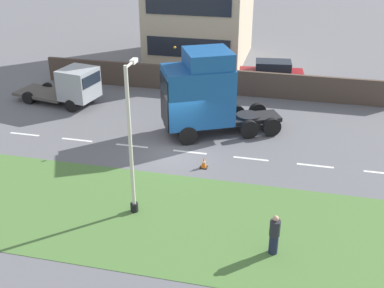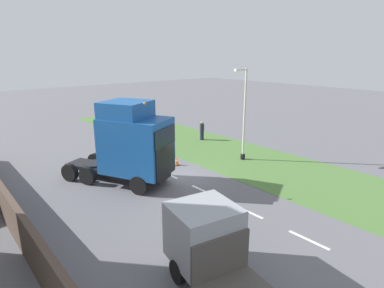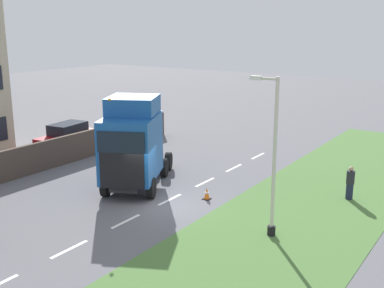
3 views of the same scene
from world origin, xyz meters
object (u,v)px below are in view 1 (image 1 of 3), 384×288
Objects in this scene: pedestrian at (274,235)px; lamp_post at (131,149)px; lorry_cab at (202,94)px; traffic_cone_lead at (204,163)px; parked_car at (271,75)px; flatbed_truck at (72,86)px.

lamp_post is at bearing 76.01° from pedestrian.
lorry_cab reaches higher than traffic_cone_lead.
lorry_cab reaches higher than parked_car.
parked_car is (8.34, -3.13, -1.42)m from lorry_cab.
lamp_post reaches higher than flatbed_truck.
pedestrian is at bearing -103.99° from lamp_post.
traffic_cone_lead is at bearing 166.91° from lorry_cab.
lorry_cab is 1.14× the size of flatbed_truck.
lorry_cab is at bearing -8.03° from lamp_post.
lamp_post is 3.86× the size of pedestrian.
traffic_cone_lead is (-12.18, 2.21, -0.70)m from parked_car.
flatbed_truck is at bearing 36.69° from lamp_post.
pedestrian is at bearing -146.21° from traffic_cone_lead.
lamp_post is (-16.46, 4.27, 1.95)m from parked_car.
traffic_cone_lead is at bearing 68.40° from flatbed_truck.
lamp_post is 5.43m from traffic_cone_lead.
lorry_cab is 4.10× the size of pedestrian.
lorry_cab is 1.49× the size of parked_car.
traffic_cone_lead is (5.75, 3.84, -0.52)m from pedestrian.
parked_car reaches higher than traffic_cone_lead.
lamp_post is at bearing 158.86° from parked_car.
flatbed_truck reaches higher than pedestrian.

